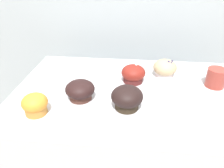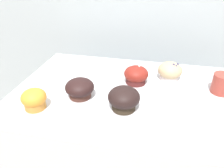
{
  "view_description": "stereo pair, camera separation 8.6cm",
  "coord_description": "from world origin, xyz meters",
  "views": [
    {
      "loc": [
        -0.02,
        -0.78,
        1.37
      ],
      "look_at": [
        -0.09,
        -0.03,
        0.94
      ],
      "focal_mm": 35.0,
      "sensor_mm": 36.0,
      "label": 1
    },
    {
      "loc": [
        0.07,
        -0.76,
        1.37
      ],
      "look_at": [
        -0.09,
        -0.03,
        0.94
      ],
      "focal_mm": 35.0,
      "sensor_mm": 36.0,
      "label": 2
    }
  ],
  "objects": [
    {
      "name": "wall_back",
      "position": [
        0.0,
        0.6,
        0.9
      ],
      "size": [
        3.2,
        0.1,
        1.8
      ],
      "primitive_type": "cube",
      "color": "#A8B2B7",
      "rests_on": "ground"
    },
    {
      "name": "display_counter",
      "position": [
        0.0,
        0.0,
        0.45
      ],
      "size": [
        1.0,
        0.64,
        0.9
      ],
      "primitive_type": "cube",
      "color": "silver",
      "rests_on": "ground"
    },
    {
      "name": "muffin_front_center",
      "position": [
        0.13,
        0.15,
        0.94
      ],
      "size": [
        0.11,
        0.11,
        0.08
      ],
      "color": "silver",
      "rests_on": "display_counter"
    },
    {
      "name": "muffin_back_left",
      "position": [
        -0.03,
        -0.12,
        0.94
      ],
      "size": [
        0.12,
        0.12,
        0.09
      ],
      "color": "#30261A",
      "rests_on": "display_counter"
    },
    {
      "name": "muffin_back_right",
      "position": [
        -0.01,
        0.08,
        0.94
      ],
      "size": [
        0.11,
        0.11,
        0.08
      ],
      "color": "#521F1E",
      "rests_on": "display_counter"
    },
    {
      "name": "muffin_front_left",
      "position": [
        -0.21,
        -0.08,
        0.94
      ],
      "size": [
        0.11,
        0.11,
        0.08
      ],
      "color": "#492A23",
      "rests_on": "display_counter"
    },
    {
      "name": "muffin_front_right",
      "position": [
        -0.35,
        -0.19,
        0.94
      ],
      "size": [
        0.09,
        0.09,
        0.08
      ],
      "color": "#C88438",
      "rests_on": "display_counter"
    },
    {
      "name": "coffee_cup",
      "position": [
        0.34,
        0.07,
        0.94
      ],
      "size": [
        0.08,
        0.12,
        0.08
      ],
      "color": "#99382D",
      "rests_on": "display_counter"
    }
  ]
}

